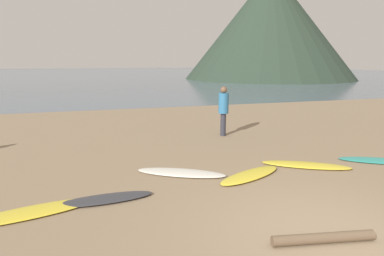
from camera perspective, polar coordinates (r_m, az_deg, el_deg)
The scene contains 11 objects.
ground_plane at distance 14.52m, azimuth -2.81°, elevation 0.48°, with size 120.00×120.00×0.20m, color #8C7559.
ocean_water at distance 68.91m, azimuth -13.95°, elevation 9.18°, with size 140.00×100.00×0.01m, color slate.
headland_hill at distance 51.18m, azimuth 13.45°, elevation 17.08°, with size 24.74×24.74×15.45m, color #28382B.
surfboard_2 at distance 6.78m, azimuth -26.61°, elevation -13.09°, with size 2.39×0.59×0.07m, color yellow.
surfboard_3 at distance 6.85m, azimuth -15.00°, elevation -11.89°, with size 1.90×0.49×0.09m, color #333338.
surfboard_4 at distance 8.06m, azimuth -1.92°, elevation -7.82°, with size 2.22×0.60×0.08m, color silver.
surfboard_5 at distance 8.01m, azimuth 10.15°, elevation -8.10°, with size 1.97×0.56×0.09m, color yellow.
surfboard_6 at distance 9.13m, azimuth 19.32°, elevation -6.13°, with size 2.26×0.58×0.08m, color yellow.
surfboard_7 at distance 10.41m, azimuth 30.22°, elevation -4.96°, with size 2.23×0.60×0.06m, color teal.
person_1 at distance 11.93m, azimuth 5.53°, elevation 3.67°, with size 0.37×0.37×1.82m.
driftwood_log at distance 5.63m, azimuth 21.99°, elevation -17.41°, with size 0.16×0.16×1.63m, color brown.
Camera 1 is at (-3.38, -3.83, 2.75)m, focal length 30.50 mm.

